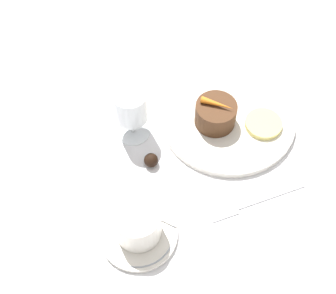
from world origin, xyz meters
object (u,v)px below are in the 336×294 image
object	(u,v)px
dinner_plate	(228,118)
fork	(247,204)
wine_glass	(131,109)
coffee_cup	(138,223)
dessert_cake	(216,114)

from	to	relation	value
dinner_plate	fork	xyz separation A→B (m)	(-0.18, -0.00, -0.01)
fork	dinner_plate	bearing A→B (deg)	0.27
fork	wine_glass	bearing A→B (deg)	46.23
coffee_cup	fork	bearing A→B (deg)	-80.44
coffee_cup	wine_glass	size ratio (longest dim) A/B	0.92
coffee_cup	dessert_cake	world-z (taller)	coffee_cup
wine_glass	fork	distance (m)	0.26
dinner_plate	dessert_cake	size ratio (longest dim) A/B	3.38
dinner_plate	wine_glass	world-z (taller)	wine_glass
coffee_cup	fork	distance (m)	0.20
dessert_cake	fork	bearing A→B (deg)	-170.58
wine_glass	fork	world-z (taller)	wine_glass
dessert_cake	wine_glass	bearing A→B (deg)	88.73
coffee_cup	dinner_plate	bearing A→B (deg)	-41.33
dinner_plate	coffee_cup	size ratio (longest dim) A/B	2.54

